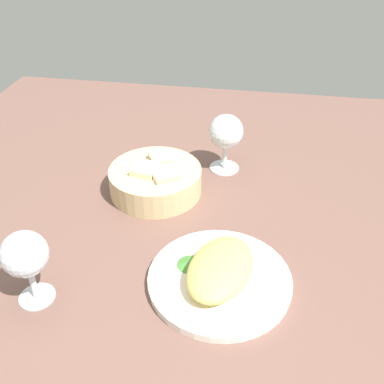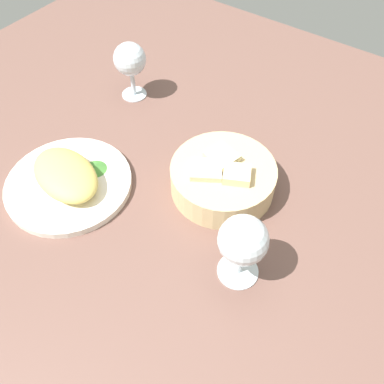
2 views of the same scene
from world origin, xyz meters
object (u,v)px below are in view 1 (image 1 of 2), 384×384
object	(u,v)px
wine_glass_far	(25,257)
plate	(220,280)
bread_basket	(156,180)
wine_glass_near	(226,134)

from	to	relation	value
wine_glass_far	plate	bearing A→B (deg)	-74.39
plate	bread_basket	distance (cm)	29.12
plate	bread_basket	size ratio (longest dim) A/B	1.22
bread_basket	wine_glass_near	distance (cm)	18.80
plate	wine_glass_near	bearing A→B (deg)	4.86
plate	wine_glass_near	xyz separation A→B (cm)	(35.73, 3.04, 8.27)
plate	wine_glass_near	size ratio (longest dim) A/B	1.78
plate	bread_basket	world-z (taller)	bread_basket
wine_glass_near	wine_glass_far	size ratio (longest dim) A/B	1.02
wine_glass_near	wine_glass_far	bearing A→B (deg)	149.74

